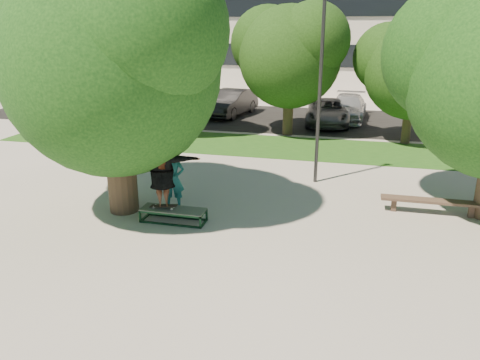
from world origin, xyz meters
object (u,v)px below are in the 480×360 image
(car_silver_a, at_px, (190,101))
(car_grey, at_px, (328,112))
(grind_box, at_px, (173,215))
(car_dark, at_px, (231,103))
(tree_left, at_px, (110,55))
(bystander, at_px, (173,179))
(bench, at_px, (433,202))
(lamppost, at_px, (320,90))
(car_silver_b, at_px, (347,108))

(car_silver_a, height_order, car_grey, car_silver_a)
(grind_box, bearing_deg, car_dark, 99.08)
(tree_left, distance_m, bystander, 3.82)
(car_grey, bearing_deg, car_dark, 165.14)
(bench, bearing_deg, bystander, -169.72)
(lamppost, distance_m, car_silver_b, 11.75)
(lamppost, height_order, car_dark, lamppost)
(car_silver_b, bearing_deg, bench, -75.10)
(car_silver_a, bearing_deg, car_grey, -1.49)
(lamppost, height_order, bench, lamppost)
(grind_box, xyz_separation_m, car_silver_b, (4.24, 15.89, 0.52))
(tree_left, height_order, lamppost, tree_left)
(bystander, height_order, bench, bystander)
(lamppost, height_order, bystander, lamppost)
(car_dark, xyz_separation_m, car_silver_b, (6.74, 0.25, -0.06))
(lamppost, xyz_separation_m, car_dark, (-6.00, 11.22, -2.39))
(grind_box, distance_m, car_silver_b, 16.45)
(bystander, xyz_separation_m, car_silver_a, (-4.73, 14.67, -0.16))
(bystander, xyz_separation_m, car_dark, (-2.16, 14.71, -0.15))
(lamppost, relative_size, bench, 2.13)
(bystander, bearing_deg, tree_left, -178.55)
(grind_box, relative_size, car_silver_a, 0.41)
(tree_left, distance_m, bench, 9.87)
(tree_left, xyz_separation_m, lamppost, (5.29, 3.91, -1.27))
(tree_left, distance_m, grind_box, 4.62)
(car_silver_a, bearing_deg, bench, -41.50)
(car_silver_a, bearing_deg, tree_left, -71.50)
(bystander, relative_size, bench, 0.64)
(lamppost, bearing_deg, car_silver_a, 127.46)
(bench, bearing_deg, lamppost, 148.77)
(tree_left, bearing_deg, car_silver_b, 68.58)
(tree_left, height_order, car_silver_b, tree_left)
(car_dark, height_order, car_silver_b, car_dark)
(tree_left, bearing_deg, car_silver_a, 102.26)
(bystander, bearing_deg, car_dark, 83.59)
(car_silver_a, bearing_deg, lamppost, -46.31)
(tree_left, relative_size, bench, 2.48)
(grind_box, relative_size, bystander, 0.98)
(tree_left, distance_m, car_dark, 15.58)
(tree_left, xyz_separation_m, car_dark, (-0.71, 15.13, -3.66))
(car_dark, bearing_deg, lamppost, -51.53)
(car_silver_a, relative_size, car_grey, 0.91)
(bench, height_order, car_silver_a, car_silver_a)
(car_dark, bearing_deg, car_grey, -1.10)
(tree_left, relative_size, car_dark, 1.53)
(car_silver_a, distance_m, car_silver_b, 9.32)
(bystander, relative_size, car_silver_b, 0.38)
(car_grey, bearing_deg, bystander, -108.24)
(tree_left, xyz_separation_m, car_grey, (5.03, 13.97, -3.75))
(bench, distance_m, car_dark, 16.40)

